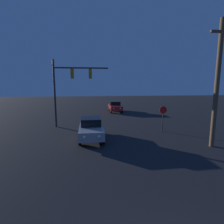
% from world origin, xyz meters
% --- Properties ---
extents(car_near, '(1.78, 4.18, 1.53)m').
position_xyz_m(car_near, '(-1.78, 10.91, 0.79)').
color(car_near, '#99999E').
rests_on(car_near, ground_plane).
extents(car_far, '(1.72, 4.16, 1.53)m').
position_xyz_m(car_far, '(1.71, 23.65, 0.79)').
color(car_far, '#B21E1E').
rests_on(car_far, ground_plane).
extents(traffic_signal_mast, '(5.02, 0.30, 6.20)m').
position_xyz_m(traffic_signal_mast, '(-3.80, 15.02, 4.14)').
color(traffic_signal_mast, '#2D2D2D').
rests_on(traffic_signal_mast, ground_plane).
extents(stop_sign, '(0.61, 0.07, 2.17)m').
position_xyz_m(stop_sign, '(4.19, 12.14, 1.49)').
color(stop_sign, '#2D2D2D').
rests_on(stop_sign, ground_plane).
extents(utility_pole, '(1.40, 0.28, 7.78)m').
position_xyz_m(utility_pole, '(5.92, 8.36, 4.02)').
color(utility_pole, brown).
rests_on(utility_pole, ground_plane).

